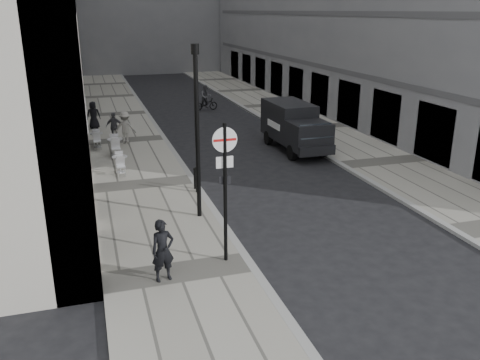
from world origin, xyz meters
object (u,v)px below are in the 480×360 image
at_px(panel_van, 294,124).
at_px(lamppost, 197,125).
at_px(walking_man, 163,251).
at_px(sign_post, 225,175).
at_px(cyclist, 206,100).

bearing_deg(panel_van, lamppost, -132.30).
distance_m(walking_man, panel_van, 14.21).
xyz_separation_m(walking_man, sign_post, (1.84, 0.60, 1.68)).
relative_size(walking_man, cyclist, 0.93).
bearing_deg(sign_post, cyclist, 77.28).
relative_size(walking_man, sign_post, 0.42).
xyz_separation_m(sign_post, cyclist, (4.82, 22.73, -1.93)).
bearing_deg(cyclist, lamppost, -106.76).
bearing_deg(walking_man, lamppost, 53.34).
bearing_deg(panel_van, walking_man, -127.27).
distance_m(panel_van, cyclist, 12.03).
relative_size(sign_post, cyclist, 2.19).
relative_size(sign_post, panel_van, 0.78).
xyz_separation_m(lamppost, cyclist, (4.82, 19.35, -2.59)).
distance_m(walking_man, cyclist, 24.26).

